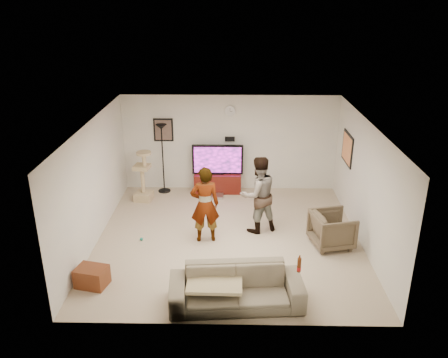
{
  "coord_description": "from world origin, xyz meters",
  "views": [
    {
      "loc": [
        0.07,
        -8.6,
        4.81
      ],
      "look_at": [
        -0.1,
        0.2,
        1.28
      ],
      "focal_mm": 36.91,
      "sensor_mm": 36.0,
      "label": 1
    }
  ],
  "objects_px": {
    "floor_lamp": "(163,159)",
    "cat_tree": "(142,176)",
    "tv": "(218,159)",
    "side_table": "(92,277)",
    "person_left": "(205,205)",
    "person_right": "(258,195)",
    "tv_stand": "(218,182)",
    "armchair": "(332,229)",
    "sofa": "(236,287)",
    "beer_bottle": "(299,265)"
  },
  "relations": [
    {
      "from": "cat_tree",
      "to": "tv",
      "type": "bearing_deg",
      "value": 17.11
    },
    {
      "from": "person_left",
      "to": "armchair",
      "type": "xyz_separation_m",
      "value": [
        2.6,
        -0.17,
        -0.45
      ]
    },
    {
      "from": "tv",
      "to": "armchair",
      "type": "bearing_deg",
      "value": -48.63
    },
    {
      "from": "tv_stand",
      "to": "floor_lamp",
      "type": "relative_size",
      "value": 0.67
    },
    {
      "from": "tv_stand",
      "to": "armchair",
      "type": "distance_m",
      "value": 3.67
    },
    {
      "from": "tv",
      "to": "floor_lamp",
      "type": "bearing_deg",
      "value": -179.53
    },
    {
      "from": "person_left",
      "to": "person_right",
      "type": "distance_m",
      "value": 1.2
    },
    {
      "from": "tv",
      "to": "armchair",
      "type": "height_order",
      "value": "tv"
    },
    {
      "from": "cat_tree",
      "to": "beer_bottle",
      "type": "distance_m",
      "value": 5.32
    },
    {
      "from": "person_left",
      "to": "beer_bottle",
      "type": "height_order",
      "value": "person_left"
    },
    {
      "from": "armchair",
      "to": "side_table",
      "type": "height_order",
      "value": "armchair"
    },
    {
      "from": "tv_stand",
      "to": "armchair",
      "type": "relative_size",
      "value": 1.51
    },
    {
      "from": "cat_tree",
      "to": "person_left",
      "type": "height_order",
      "value": "person_left"
    },
    {
      "from": "tv",
      "to": "cat_tree",
      "type": "xyz_separation_m",
      "value": [
        -1.84,
        -0.57,
        -0.24
      ]
    },
    {
      "from": "person_right",
      "to": "beer_bottle",
      "type": "bearing_deg",
      "value": 77.8
    },
    {
      "from": "tv",
      "to": "cat_tree",
      "type": "distance_m",
      "value": 1.94
    },
    {
      "from": "tv_stand",
      "to": "sofa",
      "type": "relative_size",
      "value": 0.55
    },
    {
      "from": "cat_tree",
      "to": "side_table",
      "type": "xyz_separation_m",
      "value": [
        -0.25,
        -3.68,
        -0.47
      ]
    },
    {
      "from": "tv",
      "to": "person_right",
      "type": "height_order",
      "value": "person_right"
    },
    {
      "from": "cat_tree",
      "to": "floor_lamp",
      "type": "bearing_deg",
      "value": 51.78
    },
    {
      "from": "tv_stand",
      "to": "cat_tree",
      "type": "distance_m",
      "value": 1.97
    },
    {
      "from": "person_left",
      "to": "sofa",
      "type": "distance_m",
      "value": 2.3
    },
    {
      "from": "tv",
      "to": "cat_tree",
      "type": "height_order",
      "value": "cat_tree"
    },
    {
      "from": "armchair",
      "to": "person_right",
      "type": "bearing_deg",
      "value": 54.46
    },
    {
      "from": "tv",
      "to": "cat_tree",
      "type": "relative_size",
      "value": 1.01
    },
    {
      "from": "person_left",
      "to": "beer_bottle",
      "type": "distance_m",
      "value": 2.71
    },
    {
      "from": "person_right",
      "to": "armchair",
      "type": "height_order",
      "value": "person_right"
    },
    {
      "from": "cat_tree",
      "to": "person_right",
      "type": "bearing_deg",
      "value": -29.23
    },
    {
      "from": "cat_tree",
      "to": "person_right",
      "type": "distance_m",
      "value": 3.19
    },
    {
      "from": "person_left",
      "to": "side_table",
      "type": "xyz_separation_m",
      "value": [
        -1.91,
        -1.67,
        -0.64
      ]
    },
    {
      "from": "tv",
      "to": "beer_bottle",
      "type": "height_order",
      "value": "tv"
    },
    {
      "from": "floor_lamp",
      "to": "side_table",
      "type": "height_order",
      "value": "floor_lamp"
    },
    {
      "from": "side_table",
      "to": "floor_lamp",
      "type": "bearing_deg",
      "value": 80.81
    },
    {
      "from": "sofa",
      "to": "side_table",
      "type": "xyz_separation_m",
      "value": [
        -2.55,
        0.48,
        -0.14
      ]
    },
    {
      "from": "floor_lamp",
      "to": "armchair",
      "type": "xyz_separation_m",
      "value": [
        3.83,
        -2.74,
        -0.54
      ]
    },
    {
      "from": "tv_stand",
      "to": "tv",
      "type": "height_order",
      "value": "tv"
    },
    {
      "from": "tv",
      "to": "side_table",
      "type": "relative_size",
      "value": 2.45
    },
    {
      "from": "beer_bottle",
      "to": "tv_stand",
      "type": "bearing_deg",
      "value": 107.26
    },
    {
      "from": "beer_bottle",
      "to": "sofa",
      "type": "bearing_deg",
      "value": 180.0
    },
    {
      "from": "floor_lamp",
      "to": "cat_tree",
      "type": "xyz_separation_m",
      "value": [
        -0.44,
        -0.56,
        -0.25
      ]
    },
    {
      "from": "sofa",
      "to": "beer_bottle",
      "type": "xyz_separation_m",
      "value": [
        1.01,
        0.0,
        0.45
      ]
    },
    {
      "from": "tv",
      "to": "sofa",
      "type": "distance_m",
      "value": 4.78
    },
    {
      "from": "tv",
      "to": "side_table",
      "type": "xyz_separation_m",
      "value": [
        -2.09,
        -4.25,
        -0.71
      ]
    },
    {
      "from": "person_left",
      "to": "person_right",
      "type": "relative_size",
      "value": 0.96
    },
    {
      "from": "tv_stand",
      "to": "beer_bottle",
      "type": "relative_size",
      "value": 4.83
    },
    {
      "from": "floor_lamp",
      "to": "side_table",
      "type": "bearing_deg",
      "value": -99.19
    },
    {
      "from": "person_right",
      "to": "side_table",
      "type": "xyz_separation_m",
      "value": [
        -3.02,
        -2.13,
        -0.67
      ]
    },
    {
      "from": "person_left",
      "to": "side_table",
      "type": "relative_size",
      "value": 3.07
    },
    {
      "from": "tv",
      "to": "side_table",
      "type": "height_order",
      "value": "tv"
    },
    {
      "from": "beer_bottle",
      "to": "armchair",
      "type": "xyz_separation_m",
      "value": [
        0.95,
        1.98,
        -0.4
      ]
    }
  ]
}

